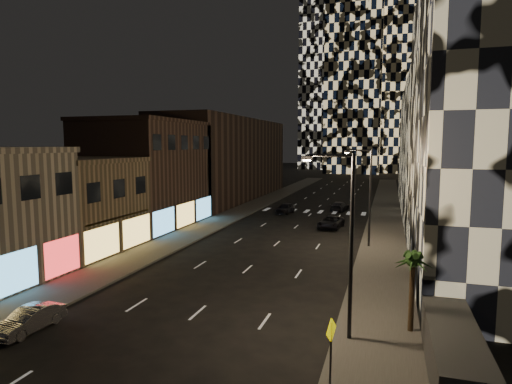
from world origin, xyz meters
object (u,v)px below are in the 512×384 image
Objects in this scene: car_silver_parked at (30,320)px; streetlight_far at (368,191)px; streetlight_near at (346,233)px; car_dark_rightlane at (331,222)px; ped_sign at (331,341)px; palm_tree at (413,266)px; car_dark_midlane at (285,208)px; car_dark_oncoming at (340,206)px.

streetlight_far is at bearing 59.65° from car_silver_parked.
car_dark_rightlane is at bearing 98.78° from streetlight_near.
palm_tree reaches higher than ped_sign.
ped_sign is 0.69× the size of palm_tree.
palm_tree reaches higher than car_dark_midlane.
car_dark_midlane is at bearing 107.69° from streetlight_near.
palm_tree is at bearing -80.21° from streetlight_far.
streetlight_near is 28.91m from car_dark_rightlane.
streetlight_near is at bearing 104.50° from car_dark_oncoming.
ped_sign is (11.80, -41.89, 1.37)m from car_dark_midlane.
palm_tree is (8.00, -39.86, 2.86)m from car_dark_oncoming.
palm_tree is at bearing -60.53° from car_dark_midlane.
streetlight_near is 39.28m from car_dark_midlane.
car_silver_parked is at bearing 84.60° from car_dark_oncoming.
streetlight_far is 3.15× the size of ped_sign.
car_dark_midlane is at bearing 87.65° from car_silver_parked.
car_silver_parked is 41.13m from car_dark_midlane.
car_dark_rightlane is 1.21× the size of palm_tree.
ped_sign is at bearing -76.18° from car_dark_rightlane.
car_silver_parked is at bearing -88.67° from car_dark_midlane.
streetlight_far is 2.10× the size of car_dark_midlane.
car_dark_oncoming is 1.64× the size of ped_sign.
ped_sign is 7.39m from palm_tree.
streetlight_far reaches higher than car_dark_oncoming.
car_silver_parked is 0.91× the size of palm_tree.
streetlight_far is at bearing 110.49° from car_dark_oncoming.
car_dark_rightlane is 27.61m from palm_tree.
streetlight_near is 20.00m from streetlight_far.
car_dark_oncoming is at bearing 101.35° from palm_tree.
car_dark_midlane is 0.92× the size of car_dark_oncoming.
streetlight_far is 21.36m from car_dark_midlane.
ped_sign reaches higher than car_dark_rightlane.
car_dark_oncoming is (-4.85, 21.64, -4.67)m from streetlight_far.
palm_tree is (15.00, -35.38, 2.81)m from car_dark_midlane.
ped_sign reaches higher than car_dark_midlane.
streetlight_far reaches higher than car_dark_midlane.
car_dark_rightlane is at bearing 117.97° from streetlight_far.
palm_tree is (18.70, 5.58, 2.92)m from car_silver_parked.
car_dark_rightlane is (-4.35, 8.20, -4.66)m from streetlight_far.
car_dark_rightlane is (0.50, -13.44, 0.01)m from car_dark_oncoming.
car_dark_oncoming is 13.45m from car_dark_rightlane.
car_dark_midlane is (-11.85, 17.16, -4.62)m from streetlight_far.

